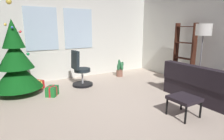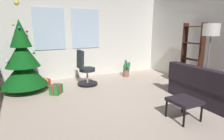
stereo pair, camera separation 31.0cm
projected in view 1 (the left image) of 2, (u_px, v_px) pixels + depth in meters
name	position (u px, v px, depth m)	size (l,w,h in m)	color
ground_plane	(131.00, 114.00, 3.61)	(5.52, 5.98, 0.10)	#C4B19E
wall_back_with_windows	(73.00, 33.00, 5.82)	(5.52, 0.12, 2.80)	silver
wall_right_with_frames	(222.00, 35.00, 4.71)	(0.12, 5.98, 2.80)	silver
couch	(215.00, 88.00, 4.14)	(1.62, 1.82, 0.78)	black
footstool	(184.00, 100.00, 3.34)	(0.46, 0.47, 0.37)	black
holiday_tree	(16.00, 64.00, 4.38)	(1.12, 1.12, 2.19)	#4C331E
gift_box_red	(38.00, 85.00, 4.93)	(0.32, 0.33, 0.23)	red
gift_box_green	(52.00, 91.00, 4.41)	(0.35, 0.36, 0.23)	#1E722D
office_chair	(80.00, 72.00, 5.11)	(0.56, 0.56, 0.99)	black
bookshelf	(184.00, 57.00, 5.45)	(0.18, 0.64, 1.71)	#3A1B11
floor_lamp	(203.00, 34.00, 4.50)	(0.37, 0.37, 1.67)	slate
potted_plant	(120.00, 69.00, 6.16)	(0.34, 0.31, 0.57)	#875746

